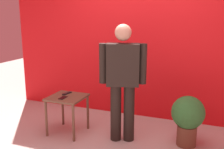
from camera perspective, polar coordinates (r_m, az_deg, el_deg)
back_wall_red at (r=4.44m, az=6.02°, el=11.14°), size 4.76×0.12×3.20m
standing_person at (r=3.54m, az=2.33°, el=-0.65°), size 0.64×0.33×1.61m
side_table at (r=3.94m, az=-9.67°, el=-5.93°), size 0.50×0.50×0.56m
cell_phone at (r=3.84m, az=-10.59°, el=-4.97°), size 0.07×0.15×0.01m
tv_remote at (r=4.02m, az=-9.71°, el=-4.03°), size 0.07×0.18×0.02m
potted_plant at (r=3.68m, az=16.06°, el=-8.75°), size 0.44×0.44×0.69m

